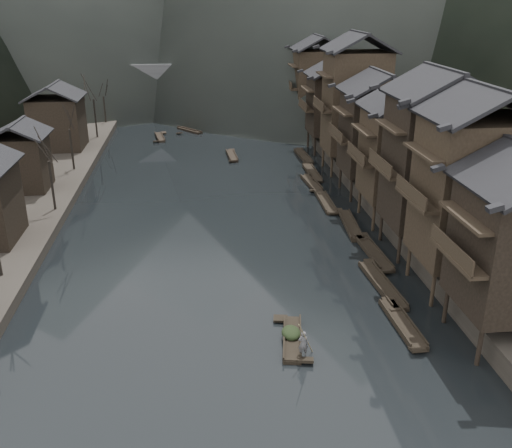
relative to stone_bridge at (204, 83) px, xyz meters
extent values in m
plane|color=black|center=(0.00, -72.00, -5.11)|extent=(300.00, 300.00, 0.00)
cube|color=#2D2823|center=(35.00, -32.00, -4.21)|extent=(40.00, 200.00, 1.80)
cylinder|color=black|center=(14.20, -82.40, -3.81)|extent=(0.30, 0.30, 2.90)
cylinder|color=black|center=(14.20, -77.60, -3.81)|extent=(0.30, 0.30, 2.90)
cylinder|color=black|center=(16.95, -77.60, -3.81)|extent=(0.30, 0.30, 2.90)
cube|color=black|center=(13.30, -80.00, 0.93)|extent=(1.20, 5.70, 0.25)
cylinder|color=black|center=(14.20, -75.40, -3.81)|extent=(0.30, 0.30, 2.90)
cylinder|color=black|center=(14.20, -70.60, -3.81)|extent=(0.30, 0.30, 2.90)
cylinder|color=black|center=(16.95, -75.40, -3.81)|extent=(0.30, 0.30, 2.90)
cylinder|color=black|center=(16.95, -70.60, -3.81)|extent=(0.30, 0.30, 2.90)
cube|color=black|center=(17.30, -73.00, 2.62)|extent=(7.00, 6.00, 10.26)
cube|color=black|center=(13.30, -73.00, 2.11)|extent=(1.20, 5.70, 0.25)
cylinder|color=black|center=(14.20, -68.40, -3.81)|extent=(0.30, 0.30, 2.90)
cylinder|color=black|center=(14.20, -63.60, -3.81)|extent=(0.30, 0.30, 2.90)
cylinder|color=black|center=(16.95, -68.40, -3.81)|extent=(0.30, 0.30, 2.90)
cylinder|color=black|center=(16.95, -63.60, -3.81)|extent=(0.30, 0.30, 2.90)
cube|color=black|center=(17.30, -66.00, 2.79)|extent=(7.00, 6.00, 10.59)
cube|color=black|center=(13.30, -66.00, 2.26)|extent=(1.20, 5.70, 0.25)
cylinder|color=black|center=(14.20, -61.40, -3.81)|extent=(0.30, 0.30, 2.90)
cylinder|color=black|center=(14.20, -56.60, -3.81)|extent=(0.30, 0.30, 2.90)
cylinder|color=black|center=(16.95, -61.40, -3.81)|extent=(0.30, 0.30, 2.90)
cylinder|color=black|center=(16.95, -56.60, -3.81)|extent=(0.30, 0.30, 2.90)
cube|color=black|center=(17.30, -59.00, 1.61)|extent=(7.00, 6.00, 8.23)
cube|color=black|center=(13.30, -59.00, 1.20)|extent=(1.20, 5.70, 0.25)
cylinder|color=black|center=(14.20, -53.40, -3.81)|extent=(0.30, 0.30, 2.90)
cylinder|color=black|center=(14.20, -48.60, -3.81)|extent=(0.30, 0.30, 2.90)
cylinder|color=black|center=(16.95, -53.40, -3.81)|extent=(0.30, 0.30, 2.90)
cylinder|color=black|center=(16.95, -48.60, -3.81)|extent=(0.30, 0.30, 2.90)
cube|color=black|center=(17.30, -51.00, 1.76)|extent=(7.00, 6.00, 8.54)
cube|color=black|center=(13.30, -51.00, 1.33)|extent=(1.20, 5.70, 0.25)
cylinder|color=black|center=(14.20, -44.40, -3.81)|extent=(0.30, 0.30, 2.90)
cylinder|color=black|center=(14.20, -39.60, -3.81)|extent=(0.30, 0.30, 2.90)
cylinder|color=black|center=(16.95, -44.40, -3.81)|extent=(0.30, 0.30, 2.90)
cylinder|color=black|center=(16.95, -39.60, -3.81)|extent=(0.30, 0.30, 2.90)
cube|color=black|center=(17.30, -42.00, 3.41)|extent=(7.00, 6.00, 11.83)
cube|color=black|center=(13.30, -42.00, 2.82)|extent=(1.20, 5.70, 0.25)
cylinder|color=black|center=(14.20, -34.40, -3.81)|extent=(0.30, 0.30, 2.90)
cylinder|color=black|center=(14.20, -29.60, -3.81)|extent=(0.30, 0.30, 2.90)
cylinder|color=black|center=(16.95, -34.40, -3.81)|extent=(0.30, 0.30, 2.90)
cylinder|color=black|center=(16.95, -29.60, -3.81)|extent=(0.30, 0.30, 2.90)
cube|color=black|center=(17.30, -32.00, 1.38)|extent=(7.00, 6.00, 7.78)
cube|color=black|center=(13.30, -32.00, 0.99)|extent=(1.20, 5.70, 0.25)
cylinder|color=black|center=(14.20, -22.40, -3.81)|extent=(0.30, 0.30, 2.90)
cylinder|color=black|center=(14.20, -17.60, -3.81)|extent=(0.30, 0.30, 2.90)
cylinder|color=black|center=(16.95, -22.40, -3.81)|extent=(0.30, 0.30, 2.90)
cylinder|color=black|center=(16.95, -17.60, -3.81)|extent=(0.30, 0.30, 2.90)
cube|color=black|center=(17.30, -20.00, 2.53)|extent=(7.00, 6.00, 10.07)
cube|color=black|center=(13.30, -20.00, 2.02)|extent=(1.20, 5.70, 0.25)
cube|color=black|center=(-20.50, -48.00, -1.01)|extent=(5.00, 5.00, 5.80)
cube|color=black|center=(-20.50, -30.00, -0.51)|extent=(6.50, 6.50, 6.80)
cylinder|color=black|center=(-17.00, -54.89, -1.47)|extent=(0.24, 0.24, 4.87)
cylinder|color=black|center=(-17.00, -40.86, -1.48)|extent=(0.24, 0.24, 4.87)
cylinder|color=black|center=(-17.00, -24.04, -1.14)|extent=(0.24, 0.24, 5.54)
cylinder|color=black|center=(-17.00, -13.48, -1.80)|extent=(0.24, 0.24, 4.21)
cube|color=black|center=(11.23, -77.76, -4.96)|extent=(1.30, 6.26, 0.30)
cube|color=black|center=(11.23, -77.76, -4.78)|extent=(1.35, 6.14, 0.10)
cube|color=black|center=(11.33, -74.77, -4.82)|extent=(0.96, 0.80, 0.33)
cube|color=black|center=(11.13, -80.75, -4.82)|extent=(0.96, 0.80, 0.33)
cube|color=black|center=(11.60, -72.25, -4.96)|extent=(1.57, 7.73, 0.30)
cube|color=black|center=(11.60, -72.25, -4.78)|extent=(1.62, 7.58, 0.10)
cube|color=black|center=(11.83, -68.57, -4.82)|extent=(0.99, 0.99, 0.37)
cube|color=black|center=(11.37, -75.93, -4.82)|extent=(0.99, 0.99, 0.37)
cube|color=black|center=(12.66, -66.56, -4.96)|extent=(1.43, 7.37, 0.30)
cube|color=black|center=(12.66, -66.56, -4.78)|extent=(1.48, 7.23, 0.10)
cube|color=black|center=(12.82, -63.04, -4.82)|extent=(0.97, 0.94, 0.36)
cube|color=black|center=(12.50, -70.07, -4.82)|extent=(0.97, 0.94, 0.36)
cube|color=black|center=(12.34, -60.17, -4.96)|extent=(1.67, 7.64, 0.30)
cube|color=black|center=(12.34, -60.17, -4.78)|extent=(1.71, 7.49, 0.10)
cube|color=black|center=(12.07, -56.54, -4.82)|extent=(1.00, 0.99, 0.37)
cube|color=black|center=(12.62, -63.80, -4.82)|extent=(1.00, 0.99, 0.37)
cube|color=black|center=(11.43, -53.73, -4.96)|extent=(1.23, 6.71, 0.30)
cube|color=black|center=(11.43, -53.73, -4.78)|extent=(1.28, 6.57, 0.10)
cube|color=black|center=(11.37, -50.52, -4.82)|extent=(0.95, 0.84, 0.34)
cube|color=black|center=(11.49, -56.93, -4.82)|extent=(0.95, 0.84, 0.34)
cube|color=black|center=(11.22, -47.00, -4.96)|extent=(1.58, 5.91, 0.30)
cube|color=black|center=(11.22, -47.00, -4.78)|extent=(1.62, 5.80, 0.10)
cube|color=black|center=(11.46, -44.21, -4.82)|extent=(0.99, 0.80, 0.32)
cube|color=black|center=(10.99, -49.80, -4.82)|extent=(0.99, 0.80, 0.32)
cube|color=black|center=(12.11, -43.04, -4.96)|extent=(1.12, 7.25, 0.30)
cube|color=black|center=(12.11, -43.04, -4.78)|extent=(1.17, 7.11, 0.10)
cube|color=black|center=(12.12, -39.56, -4.82)|extent=(0.94, 0.89, 0.36)
cube|color=black|center=(12.10, -46.51, -4.82)|extent=(0.94, 0.89, 0.36)
cube|color=black|center=(12.48, -35.12, -4.96)|extent=(1.42, 7.17, 0.30)
cube|color=black|center=(12.48, -35.12, -4.78)|extent=(1.47, 7.03, 0.10)
cube|color=black|center=(12.63, -31.70, -4.82)|extent=(0.97, 0.92, 0.35)
cube|color=black|center=(12.32, -38.54, -4.82)|extent=(0.97, 0.92, 0.35)
cube|color=black|center=(2.84, -33.88, -4.96)|extent=(1.33, 5.76, 0.30)
cube|color=black|center=(2.84, -33.88, -4.78)|extent=(1.37, 5.65, 0.10)
cube|color=black|center=(2.99, -31.14, -4.82)|extent=(0.89, 0.76, 0.32)
cube|color=black|center=(2.68, -36.62, -4.82)|extent=(0.89, 0.76, 0.32)
cube|color=black|center=(-7.46, -21.79, -4.96)|extent=(1.89, 5.90, 0.30)
cube|color=black|center=(-7.46, -21.79, -4.78)|extent=(1.92, 5.79, 0.10)
cube|color=black|center=(-7.02, -19.03, -4.82)|extent=(0.95, 0.84, 0.32)
cube|color=black|center=(-7.89, -24.54, -4.82)|extent=(0.95, 0.84, 0.32)
cube|color=black|center=(-2.91, -17.36, -4.96)|extent=(4.18, 5.06, 0.30)
cube|color=black|center=(-2.91, -17.36, -4.78)|extent=(4.15, 5.00, 0.10)
cube|color=black|center=(-1.29, -15.23, -4.82)|extent=(1.10, 1.07, 0.32)
cube|color=black|center=(-4.54, -19.50, -4.82)|extent=(1.10, 1.07, 0.32)
cube|color=black|center=(6.28, 1.28, -4.96)|extent=(2.29, 5.31, 0.30)
cube|color=black|center=(6.28, 1.28, -4.78)|extent=(2.31, 5.22, 0.10)
cube|color=black|center=(5.64, 3.71, -4.82)|extent=(0.99, 0.85, 0.31)
cube|color=black|center=(6.91, -1.15, -4.82)|extent=(0.99, 0.85, 0.31)
cube|color=#4C4C4F|center=(0.00, 0.00, 2.09)|extent=(40.00, 6.00, 1.60)
cube|color=#4C4C4F|center=(0.00, -2.70, 3.39)|extent=(40.00, 0.50, 1.00)
cube|color=#4C4C4F|center=(0.00, 2.70, 3.39)|extent=(40.00, 0.50, 1.00)
cube|color=#4C4C4F|center=(-14.00, 0.00, -1.91)|extent=(3.20, 6.00, 6.40)
cube|color=#4C4C4F|center=(-4.50, 0.00, -1.91)|extent=(3.20, 6.00, 6.40)
cube|color=#4C4C4F|center=(4.50, 0.00, -1.91)|extent=(3.20, 6.00, 6.40)
cube|color=#4C4C4F|center=(14.00, 0.00, -1.91)|extent=(3.20, 6.00, 6.40)
cube|color=black|center=(3.63, -78.74, -4.96)|extent=(1.94, 5.21, 0.30)
cube|color=black|center=(3.63, -78.74, -4.78)|extent=(1.98, 5.12, 0.10)
cube|color=black|center=(3.22, -76.33, -4.82)|extent=(1.03, 0.78, 0.30)
cube|color=black|center=(4.04, -81.15, -4.82)|extent=(1.03, 0.78, 0.30)
ellipsoid|color=black|center=(3.59, -78.49, -4.30)|extent=(1.22, 1.60, 0.73)
imported|color=#59595B|center=(3.95, -80.65, -3.82)|extent=(0.64, 0.44, 1.70)
cylinder|color=#8C7A51|center=(4.15, -80.65, -1.33)|extent=(1.40, 1.65, 3.28)
camera|label=1|loc=(-2.00, -109.29, 15.47)|focal=40.00mm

